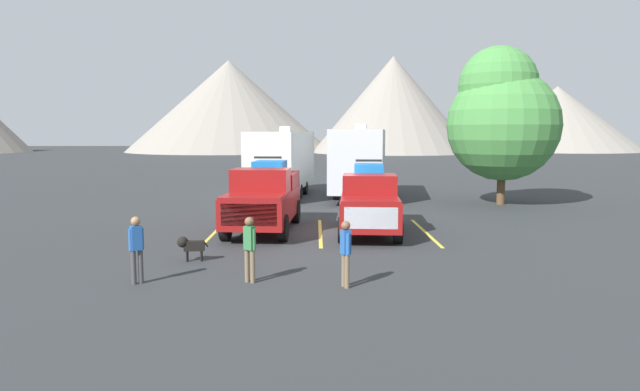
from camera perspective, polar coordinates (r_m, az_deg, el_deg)
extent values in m
plane|color=#2D3033|center=(20.18, 0.02, -3.61)|extent=(240.00, 240.00, 0.00)
cube|color=maroon|center=(20.13, -5.75, -0.94)|extent=(2.46, 5.75, 0.99)
cube|color=maroon|center=(18.09, -6.82, -0.09)|extent=(2.09, 1.71, 0.08)
cube|color=maroon|center=(19.54, -6.02, 1.51)|extent=(2.04, 1.60, 0.83)
cube|color=slate|center=(18.96, -6.32, 1.48)|extent=(1.82, 0.36, 0.61)
cube|color=maroon|center=(21.54, -5.11, 1.61)|extent=(2.20, 2.72, 0.55)
cube|color=silver|center=(17.42, -7.25, -1.96)|extent=(1.75, 0.19, 0.70)
cylinder|color=black|center=(18.20, -3.77, -3.30)|extent=(0.34, 0.91, 0.89)
cylinder|color=black|center=(18.54, -9.59, -3.20)|extent=(0.34, 0.91, 0.89)
cylinder|color=black|center=(21.95, -2.47, -1.61)|extent=(0.34, 0.91, 0.89)
cylinder|color=black|center=(22.23, -7.34, -1.55)|extent=(0.34, 0.91, 0.89)
cube|color=blue|center=(21.50, -5.12, 2.93)|extent=(1.25, 1.73, 0.45)
cylinder|color=black|center=(20.87, -4.10, 2.82)|extent=(0.21, 0.45, 0.44)
cylinder|color=black|center=(21.02, -6.61, 2.82)|extent=(0.21, 0.45, 0.44)
cylinder|color=black|center=(22.00, -3.70, 3.01)|extent=(0.21, 0.45, 0.44)
cylinder|color=black|center=(22.14, -6.08, 3.01)|extent=(0.21, 0.45, 0.44)
cube|color=black|center=(21.02, -5.33, 3.87)|extent=(1.03, 0.15, 0.08)
cube|color=maroon|center=(19.72, 5.01, -1.25)|extent=(2.31, 5.49, 0.95)
cube|color=maroon|center=(17.74, 5.16, -0.44)|extent=(1.95, 1.63, 0.08)
cube|color=maroon|center=(19.15, 5.06, 1.05)|extent=(1.90, 1.52, 0.73)
cube|color=slate|center=(18.59, 5.10, 1.00)|extent=(1.70, 0.33, 0.54)
cube|color=maroon|center=(21.08, 4.94, 1.28)|extent=(2.06, 2.60, 0.53)
cube|color=silver|center=(17.09, 5.20, -2.29)|extent=(1.63, 0.18, 0.67)
cylinder|color=black|center=(18.04, 7.93, -3.55)|extent=(0.34, 0.84, 0.82)
cylinder|color=black|center=(17.99, 2.30, -3.52)|extent=(0.34, 0.84, 0.82)
cylinder|color=black|center=(21.63, 7.23, -1.86)|extent=(0.34, 0.84, 0.82)
cylinder|color=black|center=(21.60, 2.54, -1.83)|extent=(0.34, 0.84, 0.82)
cube|color=blue|center=(21.04, 4.95, 2.60)|extent=(1.17, 1.65, 0.45)
cylinder|color=black|center=(20.51, 6.19, 2.48)|extent=(0.21, 0.45, 0.44)
cylinder|color=black|center=(20.50, 3.78, 2.50)|extent=(0.21, 0.45, 0.44)
cylinder|color=black|center=(21.60, 6.07, 2.68)|extent=(0.21, 0.45, 0.44)
cylinder|color=black|center=(21.58, 3.78, 2.70)|extent=(0.21, 0.45, 0.44)
cube|color=black|center=(20.58, 4.99, 3.56)|extent=(0.96, 0.15, 0.08)
cube|color=gold|center=(20.17, -10.66, -3.71)|extent=(0.12, 5.50, 0.01)
cube|color=gold|center=(19.85, 0.02, -3.76)|extent=(0.12, 5.50, 0.01)
cube|color=gold|center=(20.23, 10.67, -3.68)|extent=(0.12, 5.50, 0.01)
cube|color=silver|center=(30.84, -3.88, 3.69)|extent=(3.50, 8.03, 3.01)
cube|color=brown|center=(31.10, -6.12, 3.97)|extent=(1.05, 7.39, 0.24)
cube|color=silver|center=(31.94, -3.48, 6.76)|extent=(0.69, 0.78, 0.30)
cube|color=#333333|center=(26.62, -5.75, -0.48)|extent=(0.28, 1.21, 0.12)
cylinder|color=black|center=(29.85, -2.08, 0.42)|extent=(0.32, 0.78, 0.76)
cylinder|color=black|center=(30.30, -6.29, 0.48)|extent=(0.32, 0.78, 0.76)
cylinder|color=black|center=(31.68, -1.52, 0.78)|extent=(0.32, 0.78, 0.76)
cylinder|color=black|center=(32.11, -5.50, 0.83)|extent=(0.32, 0.78, 0.76)
cube|color=silver|center=(29.97, 4.04, 3.72)|extent=(3.63, 8.01, 3.13)
cube|color=#4C6B99|center=(30.07, 1.56, 4.05)|extent=(1.05, 7.35, 0.24)
cube|color=silver|center=(31.10, 4.20, 6.98)|extent=(0.69, 0.78, 0.30)
cube|color=#333333|center=(25.69, 3.40, -0.71)|extent=(0.28, 1.21, 0.12)
cylinder|color=black|center=(29.14, 6.24, 0.24)|extent=(0.32, 0.78, 0.76)
cylinder|color=black|center=(29.28, 1.58, 0.31)|extent=(0.32, 0.78, 0.76)
cylinder|color=black|center=(30.98, 6.31, 0.61)|extent=(0.32, 0.78, 0.76)
cylinder|color=black|center=(31.12, 1.93, 0.67)|extent=(0.32, 0.78, 0.76)
cylinder|color=#726047|center=(12.98, 2.45, -7.56)|extent=(0.11, 0.11, 0.78)
cylinder|color=#726047|center=(12.85, 2.76, -7.72)|extent=(0.11, 0.11, 0.78)
cube|color=#2659A5|center=(12.77, 2.62, -4.75)|extent=(0.25, 0.28, 0.55)
sphere|color=brown|center=(12.70, 2.63, -3.07)|extent=(0.21, 0.21, 0.21)
cylinder|color=#2659A5|center=(12.88, 2.37, -4.77)|extent=(0.09, 0.09, 0.50)
cylinder|color=#2659A5|center=(12.66, 2.87, -4.97)|extent=(0.09, 0.09, 0.50)
cylinder|color=#3F3F42|center=(13.85, -18.43, -6.95)|extent=(0.12, 0.12, 0.80)
cylinder|color=#3F3F42|center=(13.89, -17.77, -6.89)|extent=(0.12, 0.12, 0.80)
cube|color=#2659A5|center=(13.73, -18.20, -4.13)|extent=(0.30, 0.28, 0.57)
sphere|color=#9E704C|center=(13.66, -18.26, -2.50)|extent=(0.22, 0.22, 0.22)
cylinder|color=#2659A5|center=(13.70, -18.72, -4.29)|extent=(0.09, 0.09, 0.51)
cylinder|color=#2659A5|center=(13.76, -17.67, -4.20)|extent=(0.09, 0.09, 0.51)
cylinder|color=#726047|center=(13.45, -7.42, -7.08)|extent=(0.12, 0.12, 0.79)
cylinder|color=#726047|center=(13.36, -6.86, -7.17)|extent=(0.12, 0.12, 0.79)
cube|color=#33723F|center=(13.27, -7.19, -4.29)|extent=(0.29, 0.27, 0.56)
sphere|color=brown|center=(13.20, -7.21, -2.64)|extent=(0.21, 0.21, 0.21)
cylinder|color=#33723F|center=(13.35, -7.62, -4.35)|extent=(0.09, 0.09, 0.50)
cylinder|color=#33723F|center=(13.20, -6.74, -4.46)|extent=(0.09, 0.09, 0.50)
cube|color=black|center=(15.82, -12.68, -5.01)|extent=(0.57, 0.26, 0.28)
sphere|color=black|center=(15.83, -13.79, -4.62)|extent=(0.30, 0.30, 0.30)
cylinder|color=black|center=(15.78, -11.58, -4.81)|extent=(0.16, 0.06, 0.20)
cylinder|color=black|center=(15.83, -13.38, -6.07)|extent=(0.06, 0.06, 0.29)
cylinder|color=black|center=(15.96, -13.33, -5.96)|extent=(0.06, 0.06, 0.29)
cylinder|color=black|center=(15.80, -11.98, -6.06)|extent=(0.06, 0.06, 0.29)
cylinder|color=black|center=(15.93, -11.94, -5.96)|extent=(0.06, 0.06, 0.29)
cylinder|color=brown|center=(28.73, 17.95, 1.63)|extent=(0.39, 0.39, 2.51)
sphere|color=#478C42|center=(28.64, 18.14, 6.81)|extent=(5.37, 5.37, 5.37)
sphere|color=#478C42|center=(28.65, 17.68, 10.60)|extent=(3.76, 3.76, 3.76)
cone|color=gray|center=(104.35, -9.22, 8.97)|extent=(36.98, 36.98, 16.34)
cone|color=gray|center=(97.04, 7.43, 9.15)|extent=(27.54, 27.54, 16.19)
cone|color=gray|center=(114.63, 22.91, 7.22)|extent=(30.36, 30.36, 11.95)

